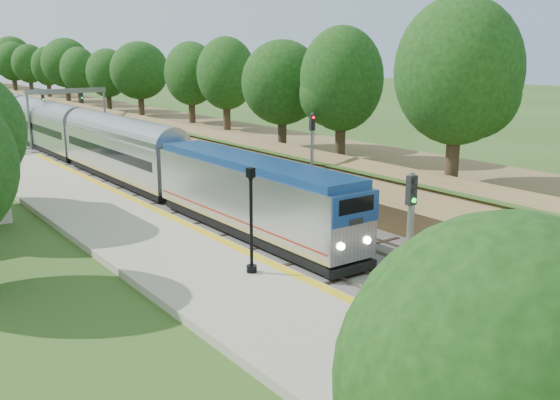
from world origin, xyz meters
TOP-DOWN VIEW (x-y plane):
  - ground at (0.00, 0.00)m, footprint 320.00×320.00m
  - trackbed at (2.00, 60.00)m, footprint 9.50×170.00m
  - platform at (-5.20, 16.00)m, footprint 6.40×68.00m
  - yellow_stripe at (-2.35, 16.00)m, footprint 0.55×68.00m
  - embankment at (10.35, 60.00)m, footprint 10.64×170.00m
  - signal_gantry at (2.47, 54.99)m, footprint 8.40×0.38m
  - trees_behind_platform at (-11.17, 20.67)m, footprint 7.82×53.32m
  - train at (0.00, 72.37)m, footprint 2.79×130.94m
  - lamppost_far at (-3.72, 10.58)m, footprint 0.47×0.47m
  - signal_platform at (-2.90, 2.19)m, footprint 0.34×0.27m
  - signal_farside at (6.20, 18.69)m, footprint 0.34×0.27m

SIDE VIEW (x-z plane):
  - ground at x=0.00m, z-range 0.00..0.00m
  - trackbed at x=2.00m, z-range -0.07..0.21m
  - platform at x=-5.20m, z-range 0.00..0.38m
  - yellow_stripe at x=-2.35m, z-range 0.38..0.39m
  - embankment at x=10.35m, z-range -3.89..7.80m
  - train at x=0.00m, z-range 0.07..4.16m
  - lamppost_far at x=-3.72m, z-range 0.13..4.87m
  - signal_farside at x=6.20m, z-range 0.80..6.97m
  - signal_platform at x=-2.90m, z-range 1.04..6.79m
  - trees_behind_platform at x=-11.17m, z-range 0.93..8.14m
  - signal_gantry at x=2.47m, z-range 1.72..7.92m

